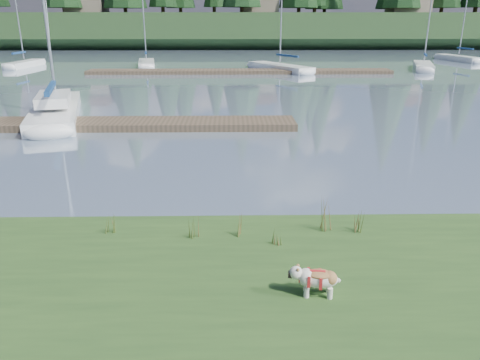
{
  "coord_description": "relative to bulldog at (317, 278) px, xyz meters",
  "views": [
    {
      "loc": [
        1.22,
        -11.05,
        4.49
      ],
      "look_at": [
        1.43,
        -0.5,
        0.84
      ],
      "focal_mm": 35.0,
      "sensor_mm": 36.0,
      "label": 1
    }
  ],
  "objects": [
    {
      "name": "weed_5",
      "position": [
        1.25,
        2.3,
        -0.07
      ],
      "size": [
        0.17,
        0.14,
        0.55
      ],
      "color": "#475B23",
      "rests_on": "bank"
    },
    {
      "name": "sailboat_bg_1",
      "position": [
        -9.63,
        41.12,
        -0.32
      ],
      "size": [
        2.61,
        7.4,
        10.92
      ],
      "rotation": [
        0.0,
        0.0,
        1.74
      ],
      "color": "white",
      "rests_on": "ground"
    },
    {
      "name": "house_0",
      "position": [
        -24.55,
        74.66,
        6.66
      ],
      "size": [
        6.3,
        5.3,
        4.65
      ],
      "color": "gray",
      "rests_on": "ridge"
    },
    {
      "name": "sailboat_bg_4",
      "position": [
        16.69,
        38.13,
        -0.32
      ],
      "size": [
        3.82,
        7.69,
        11.26
      ],
      "rotation": [
        0.0,
        0.0,
        1.25
      ],
      "color": "white",
      "rests_on": "ground"
    },
    {
      "name": "sailboat_main",
      "position": [
        -9.92,
        16.73,
        -0.23
      ],
      "size": [
        4.59,
        10.18,
        14.29
      ],
      "rotation": [
        0.0,
        0.0,
        1.84
      ],
      "color": "white",
      "rests_on": "ground"
    },
    {
      "name": "house_1",
      "position": [
        3.45,
        75.66,
        6.66
      ],
      "size": [
        6.3,
        5.3,
        4.65
      ],
      "color": "gray",
      "rests_on": "ridge"
    },
    {
      "name": "weed_3",
      "position": [
        -3.79,
        2.37,
        -0.11
      ],
      "size": [
        0.17,
        0.14,
        0.45
      ],
      "color": "#475B23",
      "rests_on": "bank"
    },
    {
      "name": "weed_2",
      "position": [
        0.59,
        2.41,
        0.01
      ],
      "size": [
        0.17,
        0.14,
        0.74
      ],
      "color": "#475B23",
      "rests_on": "bank"
    },
    {
      "name": "bulldog",
      "position": [
        0.0,
        0.0,
        0.0
      ],
      "size": [
        0.8,
        0.39,
        0.48
      ],
      "rotation": [
        0.0,
        0.0,
        3.02
      ],
      "color": "silver",
      "rests_on": "bank"
    },
    {
      "name": "sailboat_bg_3",
      "position": [
        2.71,
        37.29,
        -0.33
      ],
      "size": [
        5.98,
        8.61,
        13.01
      ],
      "rotation": [
        0.0,
        0.0,
        2.09
      ],
      "color": "white",
      "rests_on": "ground"
    },
    {
      "name": "dock_near",
      "position": [
        -6.55,
        13.66,
        -0.5
      ],
      "size": [
        16.0,
        2.0,
        0.3
      ],
      "primitive_type": "cube",
      "color": "#4C3D2C",
      "rests_on": "ground"
    },
    {
      "name": "mud_lip",
      "position": [
        -2.55,
        3.06,
        -0.58
      ],
      "size": [
        60.0,
        0.5,
        0.14
      ],
      "primitive_type": "cube",
      "color": "#33281C",
      "rests_on": "ground"
    },
    {
      "name": "weed_0",
      "position": [
        -2.08,
        2.09,
        -0.08
      ],
      "size": [
        0.17,
        0.14,
        0.51
      ],
      "color": "#475B23",
      "rests_on": "bank"
    },
    {
      "name": "sailboat_bg_5",
      "position": [
        23.74,
        46.99,
        -0.33
      ],
      "size": [
        2.86,
        7.52,
        10.62
      ],
      "rotation": [
        0.0,
        0.0,
        1.77
      ],
      "color": "white",
      "rests_on": "ground"
    },
    {
      "name": "house_2",
      "position": [
        27.45,
        73.66,
        6.66
      ],
      "size": [
        6.3,
        5.3,
        4.65
      ],
      "color": "gray",
      "rests_on": "ridge"
    },
    {
      "name": "weed_1",
      "position": [
        -1.2,
        2.18,
        -0.09
      ],
      "size": [
        0.17,
        0.14,
        0.51
      ],
      "color": "#475B23",
      "rests_on": "bank"
    },
    {
      "name": "dock_far",
      "position": [
        -0.55,
        34.66,
        -0.5
      ],
      "size": [
        26.0,
        2.2,
        0.3
      ],
      "primitive_type": "cube",
      "color": "#4C3D2C",
      "rests_on": "ground"
    },
    {
      "name": "weed_4",
      "position": [
        -0.45,
        1.76,
        -0.15
      ],
      "size": [
        0.17,
        0.14,
        0.35
      ],
      "color": "#475B23",
      "rests_on": "bank"
    },
    {
      "name": "ridge",
      "position": [
        -2.55,
        77.66,
        1.85
      ],
      "size": [
        200.0,
        20.0,
        5.0
      ],
      "primitive_type": "cube",
      "color": "#1D3318",
      "rests_on": "ground"
    },
    {
      "name": "sailboat_bg_0",
      "position": [
        -21.26,
        41.05,
        -0.32
      ],
      "size": [
        1.9,
        6.7,
        9.74
      ],
      "rotation": [
        0.0,
        0.0,
        1.48
      ],
      "color": "white",
      "rests_on": "ground"
    },
    {
      "name": "ground",
      "position": [
        -2.55,
        34.66,
        -0.65
      ],
      "size": [
        200.0,
        200.0,
        0.0
      ],
      "primitive_type": "plane",
      "color": "#7A8EA4",
      "rests_on": "ground"
    }
  ]
}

